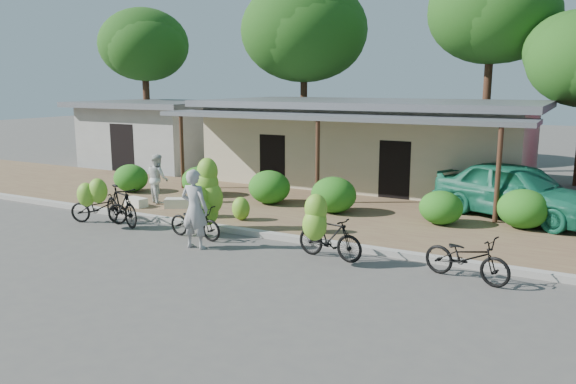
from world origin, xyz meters
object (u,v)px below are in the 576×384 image
at_px(tree_back_left, 143,43).
at_px(bike_far_right, 467,257).
at_px(vendor, 195,209).
at_px(tree_far_center, 302,29).
at_px(sack_far, 136,202).
at_px(tree_center_right, 488,11).
at_px(bike_left, 118,203).
at_px(sack_near, 179,203).
at_px(bike_far_left, 97,206).
at_px(bystander, 158,178).
at_px(bike_right, 326,232).
at_px(bike_center, 202,205).
at_px(teal_van, 517,190).

xyz_separation_m(tree_back_left, bike_far_right, (19.45, -11.97, -5.63)).
distance_m(bike_far_right, vendor, 6.42).
xyz_separation_m(tree_back_left, tree_far_center, (8.00, 3.00, 0.61)).
bearing_deg(sack_far, tree_far_center, 93.43).
bearing_deg(sack_far, tree_back_left, 130.56).
relative_size(tree_back_left, vendor, 4.01).
distance_m(tree_far_center, tree_center_right, 9.02).
distance_m(bike_left, sack_near, 2.29).
bearing_deg(sack_far, bike_far_left, -80.76).
relative_size(vendor, bystander, 1.22).
bearing_deg(bike_right, bike_far_right, -78.69).
bearing_deg(vendor, sack_far, -33.73).
height_order(bike_center, sack_far, bike_center).
bearing_deg(bystander, tree_far_center, -55.80).
distance_m(bike_right, teal_van, 6.89).
relative_size(tree_back_left, bike_far_left, 4.26).
distance_m(tree_back_left, bystander, 14.07).
height_order(tree_center_right, bystander, tree_center_right).
distance_m(tree_back_left, tree_center_right, 17.39).
distance_m(tree_far_center, bike_far_right, 19.85).
bearing_deg(teal_van, bike_right, 173.98).
bearing_deg(tree_far_center, bike_right, -61.18).
height_order(tree_far_center, sack_near, tree_far_center).
distance_m(tree_center_right, bike_left, 18.32).
height_order(bike_left, vendor, vendor).
bearing_deg(sack_near, tree_far_center, 99.47).
distance_m(bike_left, teal_van, 11.55).
xyz_separation_m(tree_far_center, teal_van, (11.73, -9.18, -5.79)).
bearing_deg(bike_center, sack_far, 72.41).
bearing_deg(teal_van, tree_center_right, 39.09).
distance_m(bike_center, sack_near, 3.18).
relative_size(tree_far_center, tree_center_right, 0.99).
distance_m(bike_far_left, sack_near, 2.61).
height_order(bike_far_right, teal_van, teal_van).
height_order(tree_far_center, sack_far, tree_far_center).
height_order(tree_back_left, bystander, tree_back_left).
distance_m(tree_back_left, bike_center, 18.00).
bearing_deg(bystander, tree_back_left, -16.85).
xyz_separation_m(bike_left, bystander, (-0.74, 2.55, 0.29)).
distance_m(tree_far_center, bike_right, 18.35).
bearing_deg(tree_back_left, sack_near, -43.99).
distance_m(tree_far_center, bike_far_left, 16.43).
relative_size(bike_center, bystander, 1.28).
relative_size(bike_center, teal_van, 0.43).
bearing_deg(bike_center, bystander, 60.86).
distance_m(tree_far_center, bike_center, 16.53).
relative_size(bike_far_right, bystander, 1.21).
xyz_separation_m(tree_back_left, bike_right, (16.35, -12.18, -5.44)).
bearing_deg(bystander, bike_far_left, 121.16).
distance_m(bike_far_left, bike_center, 3.49).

